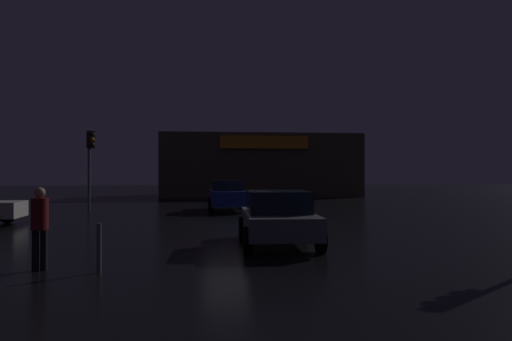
% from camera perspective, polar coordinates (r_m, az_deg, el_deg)
% --- Properties ---
extents(ground_plane, '(120.00, 120.00, 0.00)m').
position_cam_1_polar(ground_plane, '(18.73, -2.15, -6.35)').
color(ground_plane, black).
extents(store_building, '(16.42, 7.99, 5.17)m').
position_cam_1_polar(store_building, '(43.21, 0.25, 0.57)').
color(store_building, brown).
rests_on(store_building, ground).
extents(traffic_signal_main, '(0.42, 0.42, 4.11)m').
position_cam_1_polar(traffic_signal_main, '(26.69, -18.37, 1.89)').
color(traffic_signal_main, '#595B60').
rests_on(traffic_signal_main, ground).
extents(car_near, '(2.18, 4.32, 1.49)m').
position_cam_1_polar(car_near, '(13.81, 2.51, -5.33)').
color(car_near, slate).
rests_on(car_near, ground).
extents(car_far, '(1.95, 4.49, 1.60)m').
position_cam_1_polar(car_far, '(26.04, -3.33, -2.80)').
color(car_far, navy).
rests_on(car_far, ground).
extents(pedestrian, '(0.42, 0.42, 1.70)m').
position_cam_1_polar(pedestrian, '(11.16, -23.44, -5.40)').
color(pedestrian, black).
rests_on(pedestrian, ground).
extents(bollard_kerb_a, '(0.09, 0.09, 0.99)m').
position_cam_1_polar(bollard_kerb_a, '(10.53, -17.46, -8.43)').
color(bollard_kerb_a, '#595B60').
rests_on(bollard_kerb_a, ground).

